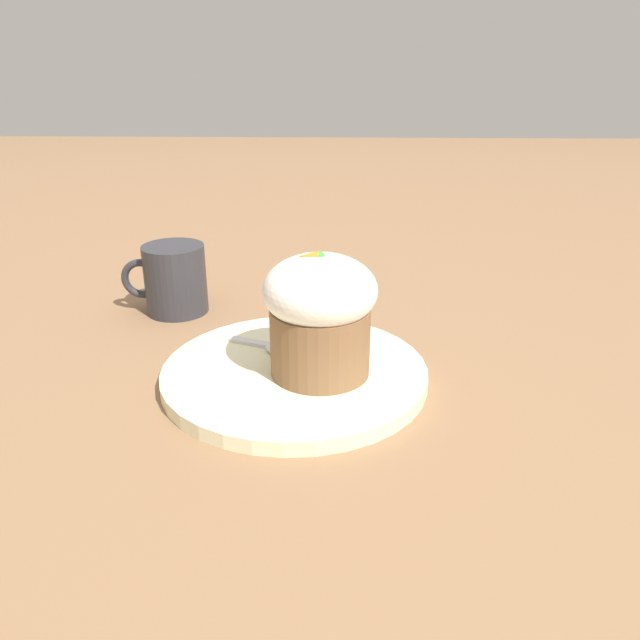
{
  "coord_description": "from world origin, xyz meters",
  "views": [
    {
      "loc": [
        -0.04,
        0.55,
        0.3
      ],
      "look_at": [
        -0.03,
        0.01,
        0.07
      ],
      "focal_mm": 35.0,
      "sensor_mm": 36.0,
      "label": 1
    }
  ],
  "objects": [
    {
      "name": "spoon",
      "position": [
        0.02,
        -0.04,
        0.02
      ],
      "size": [
        0.11,
        0.06,
        0.01
      ],
      "color": "silver",
      "rests_on": "dessert_plate"
    },
    {
      "name": "dessert_plate",
      "position": [
        0.0,
        0.0,
        0.01
      ],
      "size": [
        0.26,
        0.26,
        0.01
      ],
      "color": "beige",
      "rests_on": "ground_plane"
    },
    {
      "name": "carrot_cake",
      "position": [
        -0.03,
        0.01,
        0.08
      ],
      "size": [
        0.11,
        0.11,
        0.12
      ],
      "color": "brown",
      "rests_on": "dessert_plate"
    },
    {
      "name": "coffee_cup",
      "position": [
        0.16,
        -0.18,
        0.04
      ],
      "size": [
        0.11,
        0.08,
        0.09
      ],
      "color": "#2D2D33",
      "rests_on": "ground_plane"
    },
    {
      "name": "ground_plane",
      "position": [
        0.0,
        0.0,
        0.0
      ],
      "size": [
        4.0,
        4.0,
        0.0
      ],
      "primitive_type": "plane",
      "color": "#846042"
    }
  ]
}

